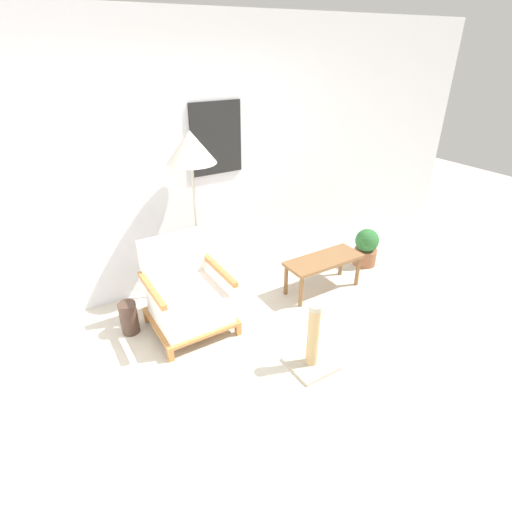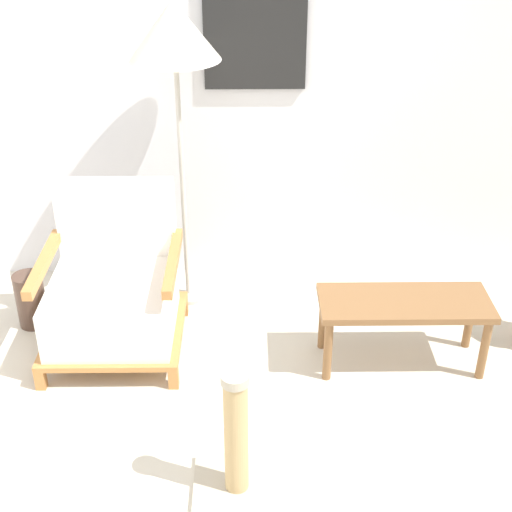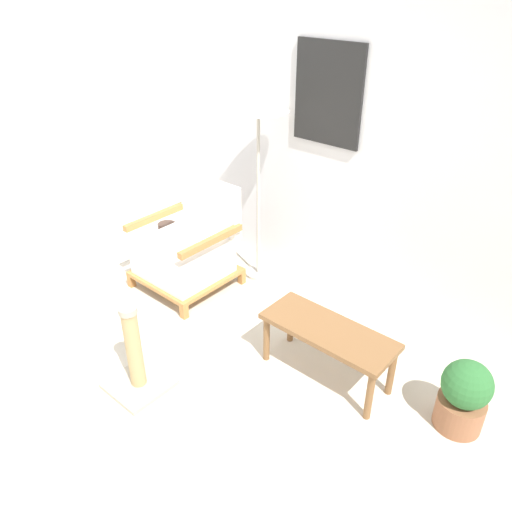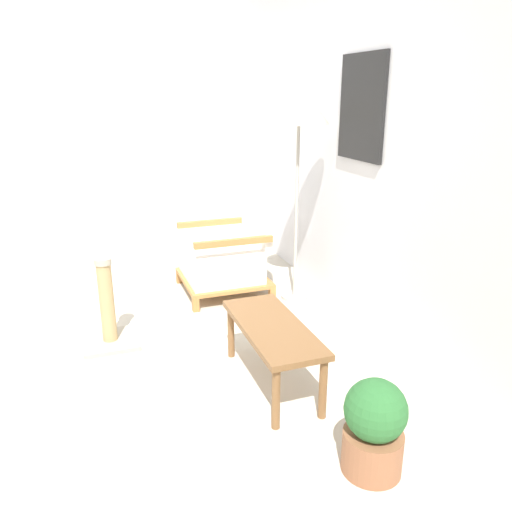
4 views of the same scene
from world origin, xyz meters
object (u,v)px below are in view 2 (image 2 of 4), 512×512
Objects in this scene: armchair at (113,295)px; vase at (31,300)px; floor_lamp at (174,38)px; scratching_post at (236,455)px; coffee_table at (404,310)px.

armchair reaches higher than vase.
armchair is 0.50× the size of floor_lamp.
scratching_post is (0.31, -1.52, -1.33)m from floor_lamp.
armchair reaches higher than scratching_post.
coffee_table is 1.40× the size of scratching_post.
armchair is 2.69× the size of vase.
scratching_post is at bearing -134.08° from coffee_table.
floor_lamp is at bearing 101.58° from scratching_post.
floor_lamp is at bearing 18.18° from vase.
vase is (-0.86, -0.28, -1.37)m from floor_lamp.
floor_lamp is 1.99× the size of coffee_table.
floor_lamp reaches higher than scratching_post.
floor_lamp is at bearing 54.71° from armchair.
vase is at bearing 158.08° from armchair.
armchair is 1.35m from floor_lamp.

